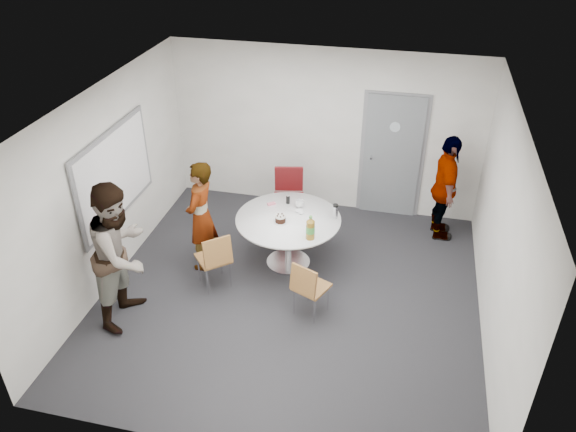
% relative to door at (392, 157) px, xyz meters
% --- Properties ---
extents(floor, '(5.00, 5.00, 0.00)m').
position_rel_door_xyz_m(floor, '(-1.10, -2.48, -1.03)').
color(floor, black).
rests_on(floor, ground).
extents(ceiling, '(5.00, 5.00, 0.00)m').
position_rel_door_xyz_m(ceiling, '(-1.10, -2.48, 1.67)').
color(ceiling, silver).
rests_on(ceiling, wall_back).
extents(wall_back, '(5.00, 0.00, 5.00)m').
position_rel_door_xyz_m(wall_back, '(-1.10, 0.02, 0.32)').
color(wall_back, silver).
rests_on(wall_back, floor).
extents(wall_left, '(0.00, 5.00, 5.00)m').
position_rel_door_xyz_m(wall_left, '(-3.60, -2.48, 0.32)').
color(wall_left, silver).
rests_on(wall_left, floor).
extents(wall_right, '(0.00, 5.00, 5.00)m').
position_rel_door_xyz_m(wall_right, '(1.40, -2.48, 0.32)').
color(wall_right, silver).
rests_on(wall_right, floor).
extents(wall_front, '(5.00, 0.00, 5.00)m').
position_rel_door_xyz_m(wall_front, '(-1.10, -4.98, 0.32)').
color(wall_front, silver).
rests_on(wall_front, floor).
extents(door, '(1.02, 0.17, 2.12)m').
position_rel_door_xyz_m(door, '(0.00, 0.00, 0.00)').
color(door, slate).
rests_on(door, wall_back).
extents(whiteboard, '(0.04, 1.90, 1.25)m').
position_rel_door_xyz_m(whiteboard, '(-3.56, -2.28, 0.42)').
color(whiteboard, gray).
rests_on(whiteboard, wall_left).
extents(table, '(1.48, 1.48, 1.12)m').
position_rel_door_xyz_m(table, '(-1.26, -1.79, -0.35)').
color(table, white).
rests_on(table, floor).
extents(chair_near_left, '(0.60, 0.60, 0.86)m').
position_rel_door_xyz_m(chair_near_left, '(-2.11, -2.56, -0.50)').
color(chair_near_left, brown).
rests_on(chair_near_left, floor).
extents(chair_near_right, '(0.52, 0.54, 0.82)m').
position_rel_door_xyz_m(chair_near_right, '(-0.79, -2.84, -0.53)').
color(chair_near_right, brown).
rests_on(chair_near_right, floor).
extents(chair_far, '(0.56, 0.59, 0.98)m').
position_rel_door_xyz_m(chair_far, '(-1.52, -0.74, -0.42)').
color(chair_far, '#5F1315').
rests_on(chair_far, floor).
extents(person_main, '(0.42, 0.62, 1.64)m').
position_rel_door_xyz_m(person_main, '(-2.47, -2.08, -0.20)').
color(person_main, '#A5C6EA').
rests_on(person_main, floor).
extents(person_left, '(0.77, 0.97, 1.92)m').
position_rel_door_xyz_m(person_left, '(-3.02, -3.31, -0.07)').
color(person_left, white).
rests_on(person_left, floor).
extents(person_right, '(0.54, 1.03, 1.68)m').
position_rel_door_xyz_m(person_right, '(0.85, -0.53, -0.18)').
color(person_right, black).
rests_on(person_right, floor).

